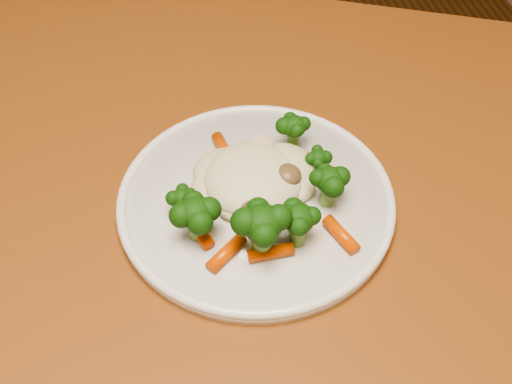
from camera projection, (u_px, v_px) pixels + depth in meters
dining_table at (178, 287)px, 0.66m from camera, size 1.53×1.31×0.75m
plate at (256, 202)px, 0.61m from camera, size 0.26×0.26×0.01m
meal at (260, 190)px, 0.59m from camera, size 0.17×0.18×0.05m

